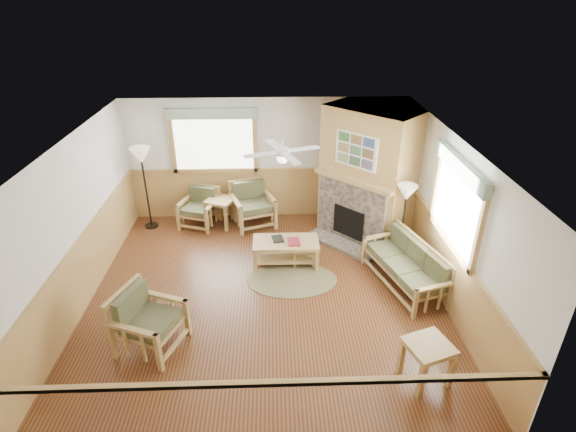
{
  "coord_description": "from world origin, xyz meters",
  "views": [
    {
      "loc": [
        0.16,
        -6.27,
        4.8
      ],
      "look_at": [
        0.4,
        0.7,
        1.15
      ],
      "focal_mm": 28.0,
      "sensor_mm": 36.0,
      "label": 1
    }
  ],
  "objects_px": {
    "sofa": "(405,266)",
    "armchair_back_right": "(253,205)",
    "armchair_back_left": "(199,208)",
    "end_table_chairs": "(221,212)",
    "end_table_sofa": "(426,362)",
    "armchair_left": "(149,321)",
    "floor_lamp_left": "(146,189)",
    "footstool": "(303,254)",
    "floor_lamp_right": "(403,224)",
    "coffee_table": "(286,252)"
  },
  "relations": [
    {
      "from": "floor_lamp_right",
      "to": "armchair_back_left",
      "type": "bearing_deg",
      "value": 158.81
    },
    {
      "from": "end_table_chairs",
      "to": "end_table_sofa",
      "type": "height_order",
      "value": "same"
    },
    {
      "from": "armchair_back_left",
      "to": "sofa",
      "type": "bearing_deg",
      "value": -12.56
    },
    {
      "from": "armchair_back_left",
      "to": "footstool",
      "type": "distance_m",
      "value": 2.71
    },
    {
      "from": "floor_lamp_left",
      "to": "floor_lamp_right",
      "type": "relative_size",
      "value": 1.15
    },
    {
      "from": "sofa",
      "to": "armchair_left",
      "type": "relative_size",
      "value": 1.89
    },
    {
      "from": "floor_lamp_left",
      "to": "armchair_left",
      "type": "bearing_deg",
      "value": -76.53
    },
    {
      "from": "armchair_left",
      "to": "end_table_chairs",
      "type": "height_order",
      "value": "armchair_left"
    },
    {
      "from": "coffee_table",
      "to": "floor_lamp_right",
      "type": "height_order",
      "value": "floor_lamp_right"
    },
    {
      "from": "armchair_back_left",
      "to": "armchair_left",
      "type": "xyz_separation_m",
      "value": [
        -0.18,
        -3.73,
        0.05
      ]
    },
    {
      "from": "armchair_left",
      "to": "floor_lamp_right",
      "type": "height_order",
      "value": "floor_lamp_right"
    },
    {
      "from": "armchair_left",
      "to": "end_table_chairs",
      "type": "xyz_separation_m",
      "value": [
        0.66,
        3.73,
        -0.16
      ]
    },
    {
      "from": "sofa",
      "to": "floor_lamp_right",
      "type": "bearing_deg",
      "value": 153.76
    },
    {
      "from": "end_table_chairs",
      "to": "sofa",
      "type": "bearing_deg",
      "value": -34.65
    },
    {
      "from": "coffee_table",
      "to": "armchair_left",
      "type": "bearing_deg",
      "value": -133.49
    },
    {
      "from": "sofa",
      "to": "footstool",
      "type": "relative_size",
      "value": 4.09
    },
    {
      "from": "footstool",
      "to": "floor_lamp_right",
      "type": "bearing_deg",
      "value": 0.77
    },
    {
      "from": "armchair_left",
      "to": "floor_lamp_left",
      "type": "xyz_separation_m",
      "value": [
        -0.89,
        3.7,
        0.45
      ]
    },
    {
      "from": "sofa",
      "to": "armchair_back_right",
      "type": "height_order",
      "value": "armchair_back_right"
    },
    {
      "from": "floor_lamp_right",
      "to": "sofa",
      "type": "bearing_deg",
      "value": -99.05
    },
    {
      "from": "end_table_chairs",
      "to": "footstool",
      "type": "height_order",
      "value": "end_table_chairs"
    },
    {
      "from": "armchair_left",
      "to": "floor_lamp_left",
      "type": "relative_size",
      "value": 0.51
    },
    {
      "from": "armchair_back_left",
      "to": "armchair_left",
      "type": "distance_m",
      "value": 3.74
    },
    {
      "from": "armchair_back_right",
      "to": "footstool",
      "type": "bearing_deg",
      "value": -77.21
    },
    {
      "from": "end_table_sofa",
      "to": "floor_lamp_right",
      "type": "height_order",
      "value": "floor_lamp_right"
    },
    {
      "from": "armchair_back_left",
      "to": "coffee_table",
      "type": "relative_size",
      "value": 0.67
    },
    {
      "from": "coffee_table",
      "to": "floor_lamp_right",
      "type": "xyz_separation_m",
      "value": [
        2.18,
        0.04,
        0.55
      ]
    },
    {
      "from": "armchair_back_right",
      "to": "end_table_sofa",
      "type": "distance_m",
      "value": 5.13
    },
    {
      "from": "sofa",
      "to": "coffee_table",
      "type": "height_order",
      "value": "sofa"
    },
    {
      "from": "footstool",
      "to": "floor_lamp_right",
      "type": "relative_size",
      "value": 0.27
    },
    {
      "from": "end_table_sofa",
      "to": "coffee_table",
      "type": "bearing_deg",
      "value": 121.53
    },
    {
      "from": "armchair_back_left",
      "to": "floor_lamp_left",
      "type": "relative_size",
      "value": 0.45
    },
    {
      "from": "sofa",
      "to": "armchair_back_right",
      "type": "bearing_deg",
      "value": -148.18
    },
    {
      "from": "armchair_left",
      "to": "end_table_sofa",
      "type": "distance_m",
      "value": 3.89
    },
    {
      "from": "sofa",
      "to": "footstool",
      "type": "height_order",
      "value": "sofa"
    },
    {
      "from": "end_table_sofa",
      "to": "floor_lamp_left",
      "type": "height_order",
      "value": "floor_lamp_left"
    },
    {
      "from": "coffee_table",
      "to": "end_table_chairs",
      "type": "height_order",
      "value": "end_table_chairs"
    },
    {
      "from": "end_table_sofa",
      "to": "end_table_chairs",
      "type": "bearing_deg",
      "value": 124.96
    },
    {
      "from": "footstool",
      "to": "coffee_table",
      "type": "bearing_deg",
      "value": -177.3
    },
    {
      "from": "armchair_back_left",
      "to": "footstool",
      "type": "bearing_deg",
      "value": -17.36
    },
    {
      "from": "armchair_back_right",
      "to": "floor_lamp_left",
      "type": "distance_m",
      "value": 2.29
    },
    {
      "from": "end_table_sofa",
      "to": "sofa",
      "type": "bearing_deg",
      "value": 82.63
    },
    {
      "from": "armchair_back_right",
      "to": "floor_lamp_left",
      "type": "height_order",
      "value": "floor_lamp_left"
    },
    {
      "from": "armchair_back_left",
      "to": "end_table_chairs",
      "type": "relative_size",
      "value": 1.33
    },
    {
      "from": "floor_lamp_right",
      "to": "coffee_table",
      "type": "bearing_deg",
      "value": -178.94
    },
    {
      "from": "armchair_left",
      "to": "coffee_table",
      "type": "distance_m",
      "value": 2.95
    },
    {
      "from": "coffee_table",
      "to": "floor_lamp_right",
      "type": "bearing_deg",
      "value": 1.22
    },
    {
      "from": "armchair_back_left",
      "to": "armchair_back_right",
      "type": "distance_m",
      "value": 1.18
    },
    {
      "from": "armchair_back_left",
      "to": "floor_lamp_left",
      "type": "bearing_deg",
      "value": -159.37
    },
    {
      "from": "floor_lamp_left",
      "to": "floor_lamp_right",
      "type": "xyz_separation_m",
      "value": [
        5.1,
        -1.53,
        -0.12
      ]
    }
  ]
}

